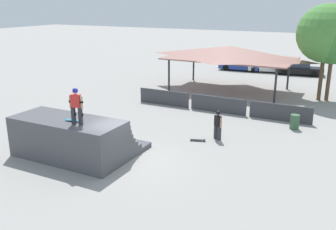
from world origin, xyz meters
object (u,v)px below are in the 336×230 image
(skater_on_deck, at_px, (76,104))
(parked_car_black, at_px, (300,69))
(tree_beside_pavilion, at_px, (326,34))
(trash_bin, at_px, (295,122))
(skateboard_on_deck, at_px, (75,120))
(tree_far_back, at_px, (334,35))
(skateboard_on_ground, at_px, (198,140))
(bystander_walking, at_px, (218,123))
(parked_car_blue, at_px, (239,65))
(parked_car_white, at_px, (269,66))

(skater_on_deck, height_order, parked_car_black, skater_on_deck)
(skater_on_deck, relative_size, tree_beside_pavilion, 0.23)
(skater_on_deck, bearing_deg, trash_bin, 40.66)
(skateboard_on_deck, height_order, tree_far_back, tree_far_back)
(skateboard_on_deck, xyz_separation_m, parked_car_black, (5.68, 26.79, -1.37))
(tree_far_back, bearing_deg, skateboard_on_ground, -112.90)
(tree_beside_pavilion, height_order, tree_far_back, tree_beside_pavilion)
(skater_on_deck, distance_m, bystander_walking, 7.59)
(skateboard_on_ground, relative_size, parked_car_black, 0.18)
(trash_bin, xyz_separation_m, parked_car_blue, (-8.54, 17.29, 0.18))
(bystander_walking, height_order, tree_beside_pavilion, tree_beside_pavilion)
(parked_car_black, bearing_deg, skater_on_deck, -107.37)
(tree_beside_pavilion, height_order, trash_bin, tree_beside_pavilion)
(trash_bin, bearing_deg, skateboard_on_deck, -131.03)
(parked_car_blue, bearing_deg, skateboard_on_ground, -81.88)
(skater_on_deck, xyz_separation_m, tree_far_back, (8.71, 17.38, 1.92))
(tree_beside_pavilion, bearing_deg, skateboard_on_ground, -110.91)
(tree_far_back, height_order, trash_bin, tree_far_back)
(parked_car_black, bearing_deg, parked_car_blue, 175.57)
(skater_on_deck, distance_m, trash_bin, 12.51)
(skateboard_on_deck, bearing_deg, tree_far_back, 53.12)
(skateboard_on_ground, relative_size, parked_car_white, 0.18)
(parked_car_blue, bearing_deg, parked_car_white, 3.22)
(skater_on_deck, height_order, skateboard_on_ground, skater_on_deck)
(bystander_walking, xyz_separation_m, parked_car_black, (0.94, 21.13, -0.33))
(skateboard_on_deck, xyz_separation_m, tree_far_back, (9.10, 17.13, 2.80))
(skateboard_on_deck, distance_m, skateboard_on_ground, 6.60)
(bystander_walking, bearing_deg, skateboard_on_deck, 84.65)
(skateboard_on_ground, distance_m, parked_car_blue, 22.10)
(skateboard_on_deck, relative_size, bystander_walking, 0.54)
(skateboard_on_deck, bearing_deg, skater_on_deck, -41.93)
(skateboard_on_deck, distance_m, parked_car_white, 27.11)
(bystander_walking, xyz_separation_m, parked_car_white, (-2.12, 21.28, -0.33))
(trash_bin, xyz_separation_m, parked_car_black, (-2.42, 17.49, 0.18))
(parked_car_blue, height_order, parked_car_white, same)
(skateboard_on_ground, bearing_deg, skater_on_deck, -142.84)
(trash_bin, bearing_deg, tree_beside_pavilion, 86.53)
(skateboard_on_ground, bearing_deg, parked_car_blue, 83.13)
(tree_far_back, xyz_separation_m, parked_car_black, (-3.42, 9.66, -4.17))
(trash_bin, height_order, parked_car_blue, parked_car_blue)
(tree_far_back, distance_m, parked_car_black, 11.06)
(trash_bin, bearing_deg, skater_on_deck, -128.93)
(tree_beside_pavilion, bearing_deg, bystander_walking, -108.60)
(skateboard_on_ground, bearing_deg, parked_car_black, 67.12)
(skateboard_on_ground, bearing_deg, trash_bin, 28.08)
(parked_car_white, relative_size, parked_car_black, 0.97)
(skater_on_deck, bearing_deg, parked_car_black, 68.51)
(parked_car_blue, bearing_deg, skateboard_on_deck, -92.39)
(tree_far_back, distance_m, parked_car_blue, 14.07)
(parked_car_white, bearing_deg, trash_bin, -83.73)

